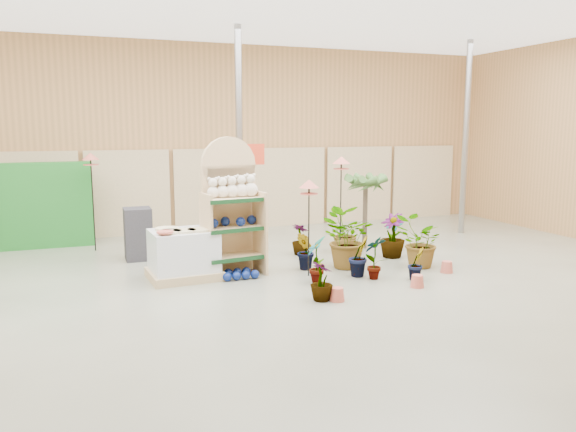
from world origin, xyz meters
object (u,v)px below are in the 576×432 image
(display_shelf, at_px, (231,212))
(pallet_stack, at_px, (184,254))
(potted_plant_2, at_px, (344,239))
(bird_table_front, at_px, (309,187))

(display_shelf, relative_size, pallet_stack, 1.93)
(display_shelf, height_order, potted_plant_2, display_shelf)
(bird_table_front, bearing_deg, potted_plant_2, 20.02)
(display_shelf, bearing_deg, pallet_stack, 178.26)
(display_shelf, height_order, bird_table_front, display_shelf)
(pallet_stack, distance_m, bird_table_front, 2.39)
(potted_plant_2, bearing_deg, display_shelf, 168.85)
(display_shelf, bearing_deg, bird_table_front, -38.23)
(bird_table_front, relative_size, potted_plant_2, 1.55)
(display_shelf, distance_m, potted_plant_2, 2.10)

